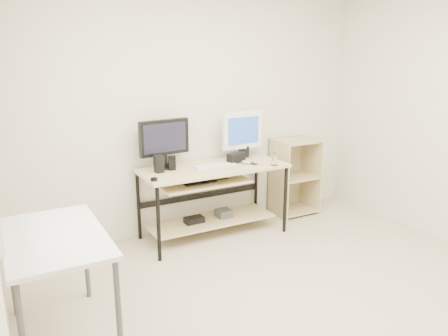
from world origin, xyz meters
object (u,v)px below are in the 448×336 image
(shelf_unit, at_px, (293,176))
(white_imac, at_px, (242,131))
(black_monitor, at_px, (164,140))
(audio_controller, at_px, (172,163))
(desk, at_px, (211,186))
(side_table, at_px, (55,247))

(shelf_unit, bearing_deg, white_imac, -179.62)
(shelf_unit, relative_size, black_monitor, 1.70)
(black_monitor, bearing_deg, audio_controller, -87.95)
(desk, relative_size, white_imac, 2.93)
(side_table, distance_m, black_monitor, 1.79)
(audio_controller, bearing_deg, desk, -1.43)
(shelf_unit, xyz_separation_m, white_imac, (-0.71, -0.00, 0.59))
(white_imac, xyz_separation_m, audio_controller, (-0.86, -0.10, -0.23))
(shelf_unit, relative_size, white_imac, 1.76)
(desk, distance_m, white_imac, 0.71)
(shelf_unit, bearing_deg, black_monitor, 179.15)
(side_table, bearing_deg, shelf_unit, 23.33)
(black_monitor, distance_m, audio_controller, 0.24)
(shelf_unit, bearing_deg, desk, -172.23)
(side_table, xyz_separation_m, audio_controller, (1.26, 1.12, 0.15))
(black_monitor, distance_m, white_imac, 0.89)
(side_table, relative_size, audio_controller, 7.06)
(shelf_unit, bearing_deg, audio_controller, -176.28)
(desk, bearing_deg, black_monitor, 156.19)
(black_monitor, xyz_separation_m, audio_controller, (0.02, -0.13, -0.21))
(desk, xyz_separation_m, side_table, (-1.65, -1.06, 0.13))
(black_monitor, height_order, audio_controller, black_monitor)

